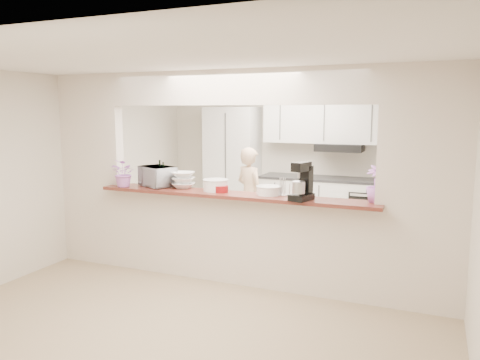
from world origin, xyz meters
The scene contains 19 objects.
floor centered at (0.00, 0.00, 0.00)m, with size 6.00×6.00×0.00m, color tan.
tile_overlay centered at (0.00, 1.55, 0.01)m, with size 5.00×2.90×0.01m, color beige.
partition centered at (0.00, 0.00, 1.48)m, with size 5.00×0.15×2.50m.
bar_counter centered at (0.00, 0.00, 0.58)m, with size 3.40×0.38×1.09m.
kitchen_cabinets centered at (-0.19, 2.72, 0.97)m, with size 3.15×0.62×2.25m.
refrigerator centered at (2.05, 2.65, 0.85)m, with size 0.75×0.70×1.70m, color silver.
flower_left centered at (-1.43, -0.15, 1.26)m, with size 0.31×0.27×0.35m, color pink.
wine_bottle_a centered at (-1.05, 0.07, 1.22)m, with size 0.07×0.07×0.33m.
wine_bottle_b centered at (-1.00, 0.07, 1.21)m, with size 0.06×0.06×0.31m.
toaster_oven centered at (-1.08, 0.05, 1.22)m, with size 0.46×0.31×0.25m, color #B5B5BB.
serving_bowls centered at (-0.70, 0.05, 1.19)m, with size 0.27×0.27×0.20m, color white.
plate_stack_a centered at (-0.25, 0.03, 1.16)m, with size 0.30×0.30×0.14m.
plate_stack_b centered at (0.42, 0.03, 1.14)m, with size 0.29×0.29×0.10m.
red_bowl centered at (-0.15, -0.03, 1.13)m, with size 0.17×0.17×0.08m, color maroon.
tan_bowl centered at (0.40, 0.08, 1.12)m, with size 0.14×0.14×0.06m, color tan.
utensil_caddy centered at (0.54, 0.05, 1.17)m, with size 0.24×0.19×0.20m.
stand_mixer centered at (0.85, -0.14, 1.27)m, with size 0.24×0.31×0.41m.
flower_right centered at (1.60, 0.05, 1.29)m, with size 0.22×0.22×0.39m, color #AD64BB.
person centered at (-0.46, 1.67, 0.74)m, with size 0.54×0.35×1.48m, color #D3AE89.
Camera 1 is at (2.14, -4.93, 2.04)m, focal length 35.00 mm.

